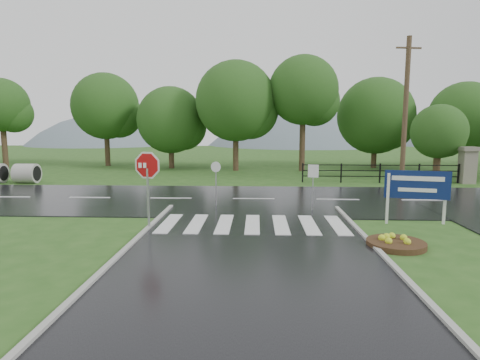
{
  "coord_description": "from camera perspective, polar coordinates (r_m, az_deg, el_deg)",
  "views": [
    {
      "loc": [
        0.14,
        -8.9,
        3.55
      ],
      "look_at": [
        -0.49,
        6.0,
        1.5
      ],
      "focal_mm": 30.0,
      "sensor_mm": 36.0,
      "label": 1
    }
  ],
  "objects": [
    {
      "name": "hills",
      "position": [
        76.4,
        4.88,
        -6.67
      ],
      "size": [
        102.0,
        48.0,
        48.0
      ],
      "color": "slate",
      "rests_on": "ground"
    },
    {
      "name": "estate_billboard",
      "position": [
        15.68,
        23.87,
        -0.98
      ],
      "size": [
        2.17,
        0.55,
        1.94
      ],
      "color": "silver",
      "rests_on": "ground"
    },
    {
      "name": "flower_bed",
      "position": [
        12.75,
        21.31,
        -8.3
      ],
      "size": [
        1.69,
        1.69,
        0.34
      ],
      "color": "#332111",
      "rests_on": "ground"
    },
    {
      "name": "ground",
      "position": [
        9.58,
        1.44,
        -13.91
      ],
      "size": [
        120.0,
        120.0,
        0.0
      ],
      "primitive_type": "plane",
      "color": "#2A541C",
      "rests_on": "ground"
    },
    {
      "name": "main_road",
      "position": [
        19.23,
        1.95,
        -2.82
      ],
      "size": [
        90.0,
        8.0,
        0.04
      ],
      "primitive_type": "cube",
      "color": "black",
      "rests_on": "ground"
    },
    {
      "name": "crosswalk",
      "position": [
        14.33,
        1.79,
        -6.27
      ],
      "size": [
        6.5,
        2.8,
        0.02
      ],
      "color": "silver",
      "rests_on": "ground"
    },
    {
      "name": "reg_sign_round",
      "position": [
        17.5,
        -3.45,
        0.34
      ],
      "size": [
        0.44,
        0.16,
        1.98
      ],
      "color": "#939399",
      "rests_on": "ground"
    },
    {
      "name": "reg_sign_small",
      "position": [
        16.7,
        10.35,
        0.29
      ],
      "size": [
        0.42,
        0.15,
        1.95
      ],
      "color": "#939399",
      "rests_on": "ground"
    },
    {
      "name": "fence_west",
      "position": [
        26.19,
        19.29,
        1.19
      ],
      "size": [
        9.58,
        0.08,
        1.2
      ],
      "color": "black",
      "rests_on": "ground"
    },
    {
      "name": "entrance_tree_left",
      "position": [
        28.87,
        26.43,
        6.17
      ],
      "size": [
        3.47,
        3.47,
        4.88
      ],
      "color": "#3D2B1C",
      "rests_on": "ground"
    },
    {
      "name": "utility_pole_east",
      "position": [
        25.94,
        22.46,
        9.11
      ],
      "size": [
        1.53,
        0.34,
        8.65
      ],
      "color": "#473523",
      "rests_on": "ground"
    },
    {
      "name": "treeline",
      "position": [
        33.1,
        3.89,
        1.65
      ],
      "size": [
        83.2,
        5.2,
        10.0
      ],
      "color": "#1F4A17",
      "rests_on": "ground"
    },
    {
      "name": "stop_sign",
      "position": [
        13.81,
        -13.03,
        1.06
      ],
      "size": [
        1.23,
        0.32,
        2.85
      ],
      "color": "#939399",
      "rests_on": "ground"
    },
    {
      "name": "pillar_west",
      "position": [
        28.13,
        29.63,
        1.96
      ],
      "size": [
        1.0,
        1.0,
        2.24
      ],
      "color": "gray",
      "rests_on": "ground"
    }
  ]
}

